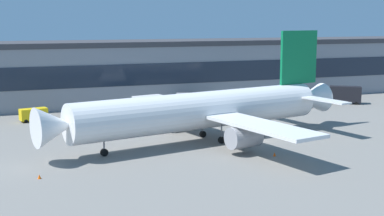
{
  "coord_description": "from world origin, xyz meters",
  "views": [
    {
      "loc": [
        -40.97,
        -75.83,
        19.56
      ],
      "look_at": [
        -9.74,
        6.73,
        5.0
      ],
      "focal_mm": 49.68,
      "sensor_mm": 36.0,
      "label": 1
    }
  ],
  "objects": [
    {
      "name": "fuel_truck",
      "position": [
        1.37,
        34.7,
        1.88
      ],
      "size": [
        8.84,
        5.65,
        3.35
      ],
      "color": "gray",
      "rests_on": "ground_plane"
    },
    {
      "name": "catering_truck",
      "position": [
        37.29,
        28.28,
        2.29
      ],
      "size": [
        7.43,
        6.16,
        4.15
      ],
      "color": "black",
      "rests_on": "ground_plane"
    },
    {
      "name": "crew_van",
      "position": [
        -33.71,
        31.08,
        1.46
      ],
      "size": [
        5.55,
        3.24,
        2.55
      ],
      "color": "yellow",
      "rests_on": "ground_plane"
    },
    {
      "name": "traffic_cone_1",
      "position": [
        -3.03,
        -9.64,
        0.28
      ],
      "size": [
        0.45,
        0.45,
        0.56
      ],
      "primitive_type": "cone",
      "color": "#F2590C",
      "rests_on": "ground_plane"
    },
    {
      "name": "airliner",
      "position": [
        -8.88,
        2.91,
        5.21
      ],
      "size": [
        54.41,
        46.34,
        17.81
      ],
      "color": "white",
      "rests_on": "ground_plane"
    },
    {
      "name": "ground_plane",
      "position": [
        0.0,
        0.0,
        0.0
      ],
      "size": [
        600.0,
        600.0,
        0.0
      ],
      "primitive_type": "plane",
      "color": "slate"
    },
    {
      "name": "pushback_tractor",
      "position": [
        25.01,
        27.64,
        1.05
      ],
      "size": [
        4.19,
        5.42,
        1.75
      ],
      "color": "white",
      "rests_on": "ground_plane"
    },
    {
      "name": "terminal_building",
      "position": [
        0.0,
        49.21,
        7.42
      ],
      "size": [
        154.48,
        18.12,
        14.79
      ],
      "color": "gray",
      "rests_on": "ground_plane"
    },
    {
      "name": "traffic_cone_0",
      "position": [
        -36.18,
        -9.12,
        0.29
      ],
      "size": [
        0.46,
        0.46,
        0.58
      ],
      "primitive_type": "cone",
      "color": "#F2590C",
      "rests_on": "ground_plane"
    }
  ]
}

